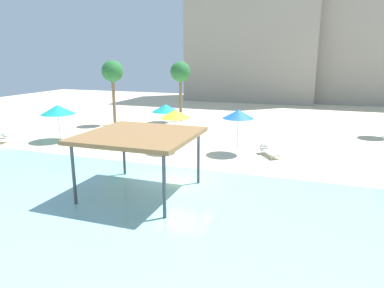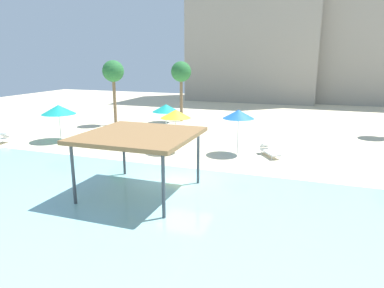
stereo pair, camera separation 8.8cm
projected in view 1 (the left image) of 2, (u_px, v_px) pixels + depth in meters
ground_plane at (185, 178)px, 18.02m from camera, size 80.00×80.00×0.00m
lagoon_water at (137, 222)px, 13.21m from camera, size 44.00×13.50×0.04m
shade_pavilion at (140, 137)px, 15.37m from camera, size 4.76×4.76×2.79m
beach_umbrella_teal_0 at (58, 110)px, 25.52m from camera, size 2.47×2.47×2.66m
beach_umbrella_yellow_1 at (175, 114)px, 22.58m from camera, size 1.97×1.97×2.75m
beach_umbrella_teal_2 at (166, 108)px, 25.41m from camera, size 2.01×2.01×2.72m
beach_umbrella_blue_3 at (238, 114)px, 22.00m from camera, size 2.00×2.00×2.83m
lounge_chair_0 at (269, 150)px, 22.06m from camera, size 1.54×1.91×0.74m
lounge_chair_2 at (168, 140)px, 24.71m from camera, size 1.36×1.97×0.74m
palm_tree_0 at (112, 73)px, 31.14m from camera, size 1.90×1.90×5.76m
palm_tree_2 at (180, 73)px, 32.94m from camera, size 1.90×1.90×5.65m
hotel_block_0 at (255, 21)px, 49.35m from camera, size 17.52×10.37×21.95m
hotel_block_1 at (376, 42)px, 46.14m from camera, size 16.92×8.71×15.94m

